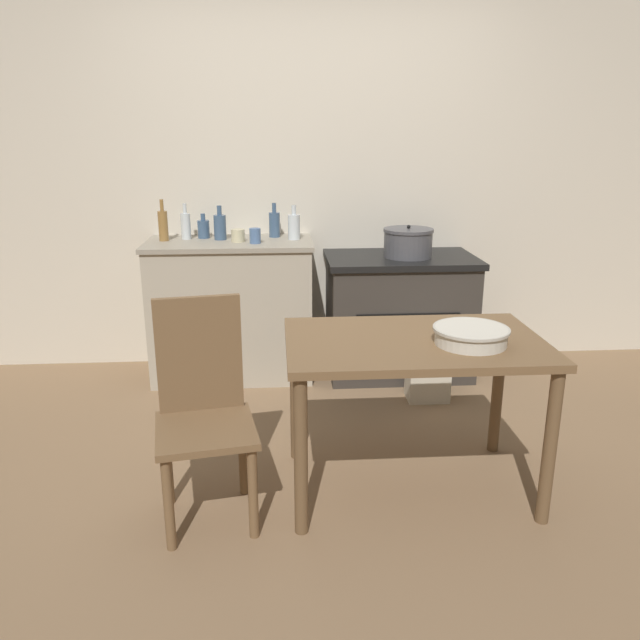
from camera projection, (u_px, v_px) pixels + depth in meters
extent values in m
plane|color=#896B4C|center=(328.00, 465.00, 3.10)|extent=(14.00, 14.00, 0.00)
cube|color=beige|center=(309.00, 180.00, 4.24)|extent=(8.00, 0.07, 2.55)
cube|color=#B2A893|center=(232.00, 311.00, 4.15)|extent=(1.04, 0.55, 0.88)
cube|color=gray|center=(229.00, 243.00, 4.02)|extent=(1.07, 0.58, 0.03)
cube|color=#38332D|center=(398.00, 318.00, 4.22)|extent=(0.94, 0.60, 0.77)
cube|color=black|center=(401.00, 259.00, 4.10)|extent=(0.98, 0.64, 0.04)
cube|color=black|center=(407.00, 338.00, 3.94)|extent=(0.66, 0.01, 0.32)
cube|color=brown|center=(414.00, 343.00, 2.71)|extent=(1.12, 0.72, 0.03)
cylinder|color=brown|center=(301.00, 457.00, 2.49)|extent=(0.06, 0.06, 0.69)
cylinder|color=brown|center=(550.00, 448.00, 2.55)|extent=(0.06, 0.06, 0.69)
cylinder|color=brown|center=(296.00, 394.00, 3.08)|extent=(0.06, 0.06, 0.69)
cylinder|color=brown|center=(498.00, 388.00, 3.15)|extent=(0.06, 0.06, 0.69)
cube|color=brown|center=(206.00, 430.00, 2.55)|extent=(0.46, 0.46, 0.03)
cube|color=brown|center=(199.00, 354.00, 2.64)|extent=(0.36, 0.09, 0.50)
cylinder|color=brown|center=(169.00, 504.00, 2.42)|extent=(0.04, 0.04, 0.40)
cylinder|color=brown|center=(253.00, 493.00, 2.50)|extent=(0.04, 0.04, 0.40)
cylinder|color=brown|center=(168.00, 462.00, 2.73)|extent=(0.04, 0.04, 0.40)
cylinder|color=brown|center=(243.00, 453.00, 2.80)|extent=(0.04, 0.04, 0.40)
cube|color=beige|center=(428.00, 372.00, 3.81)|extent=(0.25, 0.18, 0.36)
cylinder|color=#4C4C51|center=(408.00, 244.00, 4.04)|extent=(0.31, 0.31, 0.16)
cylinder|color=#4C4C51|center=(409.00, 230.00, 4.02)|extent=(0.32, 0.32, 0.02)
sphere|color=black|center=(409.00, 227.00, 4.01)|extent=(0.02, 0.02, 0.02)
cylinder|color=silver|center=(471.00, 336.00, 2.63)|extent=(0.30, 0.30, 0.07)
cylinder|color=beige|center=(471.00, 329.00, 2.62)|extent=(0.32, 0.32, 0.01)
cylinder|color=#3D5675|center=(274.00, 225.00, 4.13)|extent=(0.07, 0.07, 0.16)
cylinder|color=#3D5675|center=(274.00, 208.00, 4.10)|extent=(0.03, 0.03, 0.06)
cylinder|color=silver|center=(294.00, 227.00, 4.04)|extent=(0.08, 0.08, 0.16)
cylinder|color=silver|center=(294.00, 210.00, 4.01)|extent=(0.03, 0.03, 0.06)
cylinder|color=#3D5675|center=(204.00, 229.00, 4.10)|extent=(0.08, 0.08, 0.12)
cylinder|color=#3D5675|center=(203.00, 217.00, 4.08)|extent=(0.03, 0.03, 0.05)
cylinder|color=#3D5675|center=(220.00, 227.00, 4.03)|extent=(0.08, 0.08, 0.16)
cylinder|color=#3D5675|center=(219.00, 210.00, 4.00)|extent=(0.03, 0.03, 0.06)
cylinder|color=silver|center=(186.00, 226.00, 4.05)|extent=(0.06, 0.06, 0.17)
cylinder|color=silver|center=(185.00, 209.00, 4.02)|extent=(0.02, 0.02, 0.06)
cylinder|color=olive|center=(163.00, 226.00, 3.99)|extent=(0.06, 0.06, 0.19)
cylinder|color=olive|center=(162.00, 205.00, 3.95)|extent=(0.02, 0.02, 0.07)
cylinder|color=beige|center=(238.00, 236.00, 3.97)|extent=(0.09, 0.09, 0.08)
cylinder|color=#4C6B99|center=(255.00, 236.00, 3.91)|extent=(0.07, 0.07, 0.09)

